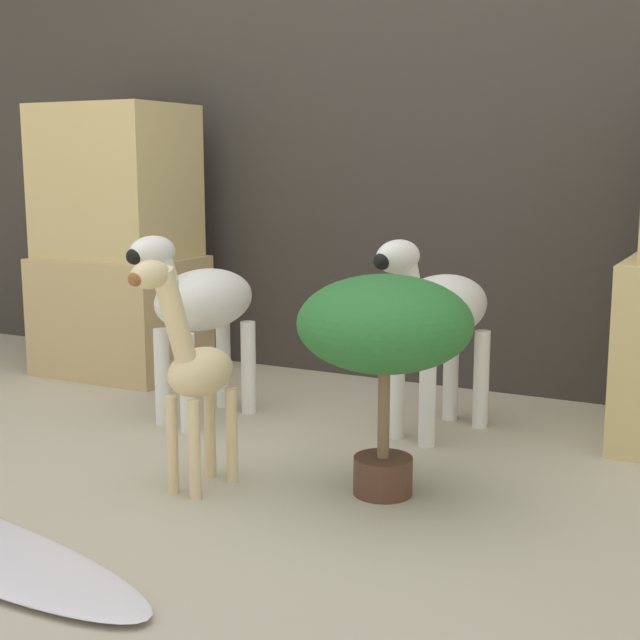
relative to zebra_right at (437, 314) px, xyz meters
name	(u,v)px	position (x,y,z in m)	size (l,w,h in m)	color
ground_plane	(171,526)	(-0.31, -0.99, -0.39)	(14.00, 14.00, 0.00)	#B2A88E
wall_back	(421,97)	(-0.31, 0.64, 0.71)	(6.40, 0.08, 2.20)	#38332D
rock_pillar_left	(118,247)	(-1.44, 0.23, 0.13)	(0.60, 0.47, 1.08)	tan
zebra_right	(437,314)	(0.00, 0.00, 0.00)	(0.32, 0.52, 0.63)	white
zebra_left	(200,306)	(-0.75, -0.21, 0.00)	(0.29, 0.52, 0.63)	white
giraffe_figurine	(193,367)	(-0.39, -0.76, -0.05)	(0.15, 0.35, 0.63)	beige
potted_palm_front	(385,331)	(0.06, -0.56, 0.05)	(0.45, 0.45, 0.58)	#513323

